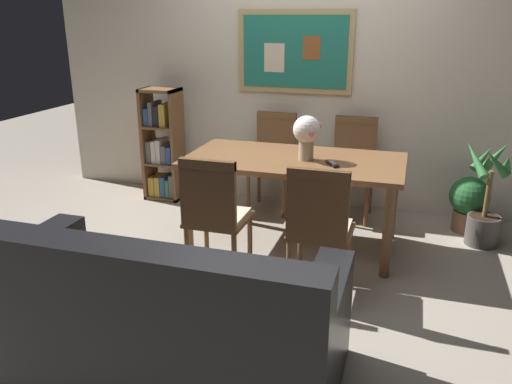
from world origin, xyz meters
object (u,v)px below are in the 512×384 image
dining_chair_near_right (319,222)px  potted_palm (485,207)px  dining_chair_near_left (214,210)px  dining_chair_far_left (273,153)px  dining_chair_far_right (353,159)px  tv_remote (332,164)px  potted_ivy (469,202)px  leather_couch (158,322)px  dining_table (294,169)px  bookshelf (163,150)px  flower_vase (307,133)px

dining_chair_near_right → potted_palm: bearing=47.3°
dining_chair_near_left → dining_chair_far_left: size_ratio=1.00×
dining_chair_far_left → dining_chair_far_right: (0.74, 0.01, 0.00)m
tv_remote → potted_palm: bearing=25.4°
potted_ivy → dining_chair_far_left: bearing=177.5°
dining_chair_far_right → potted_ivy: 1.05m
dining_chair_far_left → leather_couch: bearing=-87.7°
dining_table → potted_palm: bearing=16.6°
dining_chair_near_right → bookshelf: bearing=141.1°
leather_couch → bookshelf: 2.79m
dining_table → tv_remote: (0.31, -0.11, 0.10)m
dining_chair_far_right → tv_remote: (-0.05, -0.90, 0.20)m
potted_palm → flower_vase: flower_vase is taller
dining_chair_far_right → flower_vase: flower_vase is taller
dining_chair_near_right → dining_chair_far_left: bearing=115.0°
bookshelf → leather_couch: bearing=-63.7°
dining_chair_near_left → flower_vase: 0.97m
dining_table → tv_remote: bearing=-19.5°
dining_chair_far_right → bookshelf: size_ratio=0.82×
dining_chair_near_left → potted_palm: dining_chair_near_left is taller
dining_table → potted_ivy: 1.59m
potted_ivy → flower_vase: size_ratio=1.67×
dining_chair_far_left → flower_vase: 1.01m
potted_palm → potted_ivy: bearing=109.5°
dining_chair_near_left → flower_vase: size_ratio=2.69×
dining_chair_near_left → dining_chair_far_right: size_ratio=1.00×
dining_table → dining_chair_near_left: (-0.37, -0.77, -0.10)m
dining_chair_near_left → dining_chair_near_right: bearing=-0.2°
dining_chair_near_left → dining_table: bearing=64.7°
potted_palm → flower_vase: size_ratio=2.56×
leather_couch → bookshelf: size_ratio=1.62×
dining_chair_near_right → leather_couch: dining_chair_near_right is taller
dining_chair_near_left → potted_ivy: dining_chair_near_left is taller
bookshelf → dining_table: bearing=-25.5°
leather_couch → potted_palm: size_ratio=2.08×
bookshelf → dining_chair_near_right: bearing=-38.9°
dining_chair_near_left → potted_palm: 2.21m
dining_table → dining_chair_far_right: (0.37, 0.79, -0.10)m
bookshelf → flower_vase: bookshelf is taller
dining_chair_near_right → bookshelf: bookshelf is taller
dining_chair_near_left → leather_couch: 1.03m
dining_chair_far_right → leather_couch: size_ratio=0.51×
potted_palm → tv_remote: 1.34m
dining_chair_near_left → tv_remote: size_ratio=5.83×
dining_chair_far_right → leather_couch: (-0.64, -2.57, -0.23)m
potted_ivy → tv_remote: 1.42m
bookshelf → tv_remote: size_ratio=7.10×
dining_table → potted_palm: (1.47, 0.44, -0.31)m
leather_couch → potted_palm: (1.74, 2.21, 0.01)m
dining_chair_near_left → potted_palm: size_ratio=1.05×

